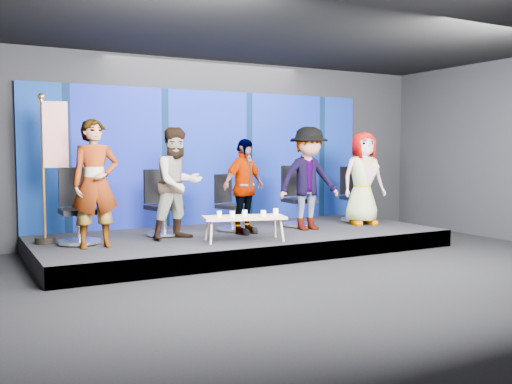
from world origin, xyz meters
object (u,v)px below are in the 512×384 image
chair_a (78,219)px  chair_d (298,206)px  chair_b (162,214)px  panelist_e (363,178)px  coffee_table (244,218)px  mug_c (245,213)px  mug_a (219,214)px  panelist_d (309,178)px  mug_d (263,213)px  chair_e (355,203)px  panelist_a (95,184)px  chair_c (230,212)px  mug_e (276,212)px  mug_b (232,214)px  panelist_b (178,183)px  flag_stand (51,165)px  panelist_c (244,186)px

chair_a → chair_d: 4.10m
chair_a → chair_d: size_ratio=1.02×
chair_b → panelist_e: bearing=-19.2°
panelist_e → coffee_table: 3.09m
chair_b → mug_c: size_ratio=11.73×
chair_b → mug_a: 1.22m
panelist_d → panelist_e: (1.33, 0.10, -0.03)m
mug_d → chair_e: bearing=25.1°
panelist_a → chair_c: bearing=15.7°
mug_d → chair_a: bearing=156.8°
mug_a → mug_e: mug_e is taller
mug_b → mug_d: bearing=-17.8°
panelist_b → coffee_table: (0.85, -0.70, -0.54)m
mug_c → panelist_a: bearing=168.5°
mug_d → panelist_b: bearing=142.5°
chair_d → chair_e: 1.42m
panelist_d → flag_stand: 4.40m
mug_a → mug_d: mug_d is taller
chair_b → panelist_d: size_ratio=0.60×
panelist_b → chair_c: (1.18, 0.50, -0.57)m
panelist_d → chair_c: bearing=157.3°
coffee_table → flag_stand: flag_stand is taller
panelist_c → coffee_table: (-0.35, -0.70, -0.46)m
chair_c → panelist_c: panelist_c is taller
panelist_b → chair_d: (2.56, 0.41, -0.53)m
mug_b → mug_a: bearing=143.8°
panelist_c → coffee_table: size_ratio=1.18×
panelist_c → flag_stand: (-3.08, 0.50, 0.40)m
mug_a → panelist_b: bearing=129.0°
chair_c → mug_d: 1.36m
panelist_b → chair_e: size_ratio=1.64×
mug_a → mug_c: size_ratio=0.96×
panelist_d → chair_e: size_ratio=1.68×
chair_b → mug_a: size_ratio=12.20×
chair_b → mug_d: size_ratio=11.52×
panelist_b → chair_e: panelist_b is taller
panelist_e → flag_stand: bearing=-177.2°
chair_d → chair_a: bearing=-176.1°
chair_b → chair_c: 1.28m
panelist_d → mug_a: bearing=-164.3°
chair_d → mug_d: size_ratio=11.86×
panelist_a → chair_a: bearing=109.6°
panelist_c → chair_a: bearing=152.5°
chair_a → chair_d: bearing=2.2°
panelist_d → mug_e: 1.35m
panelist_a → panelist_e: 5.18m
panelist_d → mug_e: (-1.07, -0.67, -0.48)m
panelist_c → panelist_b: bearing=158.4°
mug_d → panelist_c: bearing=84.0°
chair_b → chair_d: chair_d is taller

